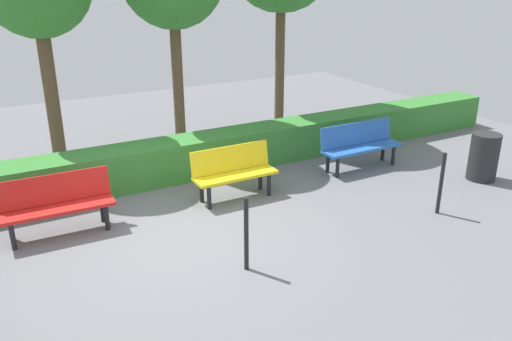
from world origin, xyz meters
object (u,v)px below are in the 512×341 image
at_px(bench_red, 56,202).
at_px(trash_bin, 484,157).
at_px(bench_yellow, 234,170).
at_px(bench_blue, 360,143).

bearing_deg(bench_red, trash_bin, 169.36).
distance_m(bench_yellow, bench_red, 2.78).
distance_m(bench_blue, bench_red, 5.49).
distance_m(bench_yellow, trash_bin, 4.53).
relative_size(bench_blue, trash_bin, 1.91).
bearing_deg(bench_blue, bench_yellow, 2.13).
xyz_separation_m(bench_yellow, trash_bin, (-4.29, 1.45, -0.05)).
xyz_separation_m(bench_yellow, bench_red, (2.78, -0.09, 0.00)).
height_order(bench_blue, bench_yellow, same).
distance_m(bench_blue, bench_yellow, 2.72).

